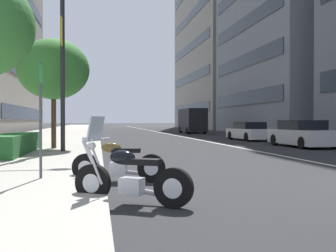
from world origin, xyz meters
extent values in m
cube|color=#A39E93|center=(30.00, 11.06, 0.07)|extent=(160.00, 8.08, 0.15)
cube|color=silver|center=(35.00, 0.00, 0.00)|extent=(110.00, 0.16, 0.01)
cylinder|color=black|center=(0.50, 7.27, 0.33)|extent=(0.43, 0.62, 0.65)
cylinder|color=silver|center=(0.50, 7.27, 0.33)|extent=(0.28, 0.35, 0.33)
cylinder|color=black|center=(-0.25, 5.99, 0.33)|extent=(0.43, 0.62, 0.65)
cylinder|color=silver|center=(-0.25, 5.99, 0.33)|extent=(0.28, 0.35, 0.33)
cube|color=silver|center=(0.13, 6.63, 0.31)|extent=(0.42, 0.46, 0.28)
cube|color=black|center=(0.04, 6.48, 0.73)|extent=(0.51, 0.66, 0.10)
ellipsoid|color=black|center=(0.21, 6.78, 0.79)|extent=(0.44, 0.52, 0.24)
cylinder|color=silver|center=(0.40, 7.24, 0.63)|extent=(0.20, 0.30, 0.64)
cylinder|color=silver|center=(0.52, 7.17, 0.63)|extent=(0.20, 0.30, 0.64)
cylinder|color=silver|center=(0.42, 7.13, 1.09)|extent=(0.54, 0.33, 0.04)
sphere|color=silver|center=(0.51, 7.29, 0.97)|extent=(0.14, 0.14, 0.14)
cube|color=#B2BCC6|center=(0.47, 7.22, 1.27)|extent=(0.44, 0.33, 0.44)
cylinder|color=silver|center=(0.11, 6.32, 0.20)|extent=(0.42, 0.64, 0.16)
cylinder|color=black|center=(2.82, 7.46, 0.32)|extent=(0.29, 0.65, 0.64)
cylinder|color=silver|center=(2.82, 7.46, 0.32)|extent=(0.21, 0.34, 0.32)
cylinder|color=black|center=(2.40, 5.98, 0.32)|extent=(0.29, 0.65, 0.64)
cylinder|color=silver|center=(2.40, 5.98, 0.32)|extent=(0.21, 0.34, 0.32)
cube|color=silver|center=(2.61, 6.72, 0.30)|extent=(0.35, 0.44, 0.28)
cube|color=black|center=(2.56, 6.55, 0.72)|extent=(0.39, 0.68, 0.10)
ellipsoid|color=brown|center=(2.65, 6.88, 0.78)|extent=(0.36, 0.51, 0.24)
cylinder|color=silver|center=(2.73, 7.40, 0.63)|extent=(0.13, 0.32, 0.64)
cylinder|color=silver|center=(2.86, 7.36, 0.63)|extent=(0.13, 0.32, 0.64)
cylinder|color=silver|center=(2.77, 7.30, 1.08)|extent=(0.59, 0.20, 0.04)
sphere|color=silver|center=(2.82, 7.48, 0.96)|extent=(0.14, 0.14, 0.14)
cylinder|color=silver|center=(2.66, 6.41, 0.19)|extent=(0.27, 0.68, 0.16)
cube|color=#B7B7BC|center=(12.47, -3.50, 0.53)|extent=(4.57, 1.85, 0.77)
cube|color=black|center=(12.52, -3.50, 1.17)|extent=(2.24, 1.70, 0.51)
cylinder|color=black|center=(13.97, -2.66, 0.31)|extent=(0.62, 0.22, 0.62)
cylinder|color=black|center=(13.98, -4.34, 0.31)|extent=(0.62, 0.22, 0.62)
cylinder|color=black|center=(10.96, -2.66, 0.31)|extent=(0.62, 0.22, 0.62)
cylinder|color=black|center=(10.96, -4.35, 0.31)|extent=(0.62, 0.22, 0.62)
cube|color=silver|center=(19.44, -3.36, 0.49)|extent=(4.47, 1.93, 0.67)
cube|color=black|center=(19.31, -3.37, 1.06)|extent=(2.12, 1.69, 0.47)
cylinder|color=black|center=(20.86, -2.51, 0.31)|extent=(0.63, 0.25, 0.62)
cylinder|color=black|center=(20.92, -4.09, 0.31)|extent=(0.63, 0.25, 0.62)
cylinder|color=black|center=(17.96, -2.64, 0.31)|extent=(0.63, 0.25, 0.62)
cylinder|color=black|center=(18.02, -4.22, 0.31)|extent=(0.63, 0.25, 0.62)
cube|color=black|center=(35.15, -3.15, 1.46)|extent=(5.40, 2.11, 2.49)
cube|color=black|center=(32.48, -3.13, 2.01)|extent=(0.05, 1.75, 0.56)
cylinder|color=black|center=(36.98, -2.21, 0.36)|extent=(0.72, 0.26, 0.72)
cylinder|color=black|center=(36.97, -4.10, 0.36)|extent=(0.72, 0.26, 0.72)
cylinder|color=black|center=(33.32, -2.20, 0.36)|extent=(0.72, 0.26, 0.72)
cylinder|color=black|center=(33.31, -4.08, 0.36)|extent=(0.72, 0.26, 0.72)
cylinder|color=#47494C|center=(2.43, 8.41, 1.41)|extent=(0.06, 0.06, 2.52)
cube|color=#1E8C33|center=(2.43, 8.39, 2.42)|extent=(0.32, 0.02, 0.40)
cylinder|color=#232326|center=(9.87, 8.59, 4.31)|extent=(0.18, 0.18, 8.31)
cube|color=gold|center=(9.52, 8.59, 4.95)|extent=(0.56, 0.03, 1.10)
cube|color=gold|center=(10.22, 8.59, 4.95)|extent=(0.56, 0.03, 1.10)
cube|color=#28602D|center=(9.18, 10.35, 0.52)|extent=(5.59, 1.10, 0.74)
cylinder|color=#473323|center=(11.81, 9.16, 1.34)|extent=(0.22, 0.22, 2.37)
ellipsoid|color=#387A33|center=(11.81, 9.16, 3.73)|extent=(3.22, 3.22, 2.73)
cube|color=#2D3842|center=(34.65, -8.99, 3.90)|extent=(18.70, 0.08, 1.50)
cube|color=#2D3842|center=(34.65, -8.99, 8.09)|extent=(18.70, 0.08, 1.50)
cube|color=#2D3842|center=(34.65, -8.99, 12.28)|extent=(18.70, 0.08, 1.50)
cube|color=gray|center=(60.40, -18.34, 22.14)|extent=(27.67, 18.62, 44.28)
cube|color=#2D3842|center=(60.40, -8.99, 3.54)|extent=(24.90, 0.08, 1.50)
cube|color=#2D3842|center=(60.40, -8.99, 8.98)|extent=(24.90, 0.08, 1.50)
cube|color=#2D3842|center=(60.40, -8.99, 14.42)|extent=(24.90, 0.08, 1.50)
cube|color=#2D3842|center=(60.40, -8.99, 19.86)|extent=(24.90, 0.08, 1.50)
cube|color=#232D3D|center=(45.19, 16.06, 2.31)|extent=(26.90, 0.08, 1.50)
cube|color=#232D3D|center=(45.19, 16.06, 7.29)|extent=(26.90, 0.08, 1.50)
cube|color=#232D3D|center=(45.19, 16.06, 12.27)|extent=(26.90, 0.08, 1.50)
camera|label=1|loc=(-6.24, 7.18, 1.40)|focal=40.99mm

